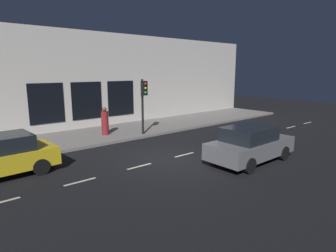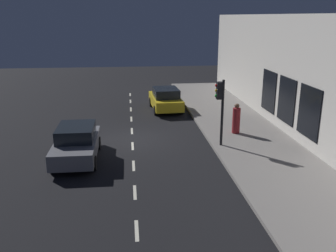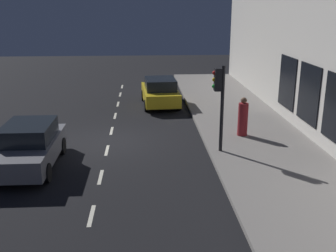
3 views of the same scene
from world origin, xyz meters
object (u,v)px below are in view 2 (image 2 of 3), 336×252
(traffic_light, at_px, (220,100))
(pedestrian_0, at_px, (236,120))
(parked_car_1, at_px, (166,99))
(parked_car_0, at_px, (76,143))

(traffic_light, relative_size, pedestrian_0, 1.97)
(parked_car_1, bearing_deg, traffic_light, -80.36)
(pedestrian_0, bearing_deg, traffic_light, -167.01)
(traffic_light, relative_size, parked_car_0, 0.78)
(pedestrian_0, bearing_deg, parked_car_0, 158.23)
(parked_car_0, distance_m, pedestrian_0, 8.75)
(traffic_light, bearing_deg, parked_car_0, -173.35)
(parked_car_1, bearing_deg, parked_car_0, -123.06)
(pedestrian_0, bearing_deg, parked_car_1, 78.51)
(parked_car_0, height_order, parked_car_1, same)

